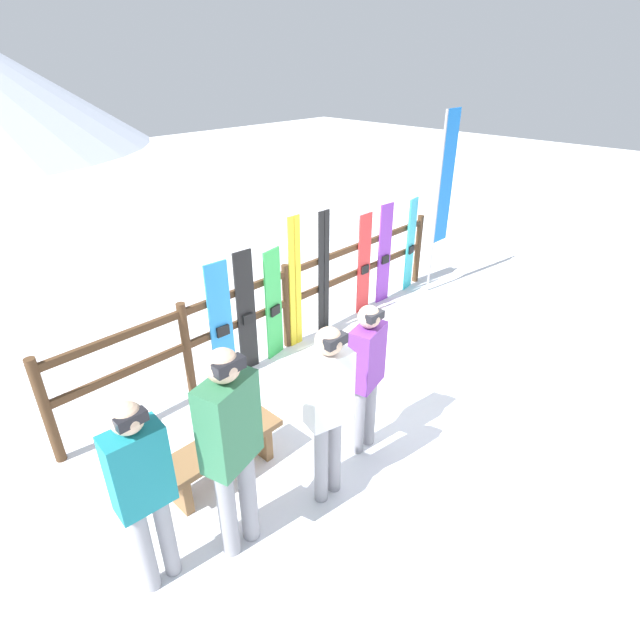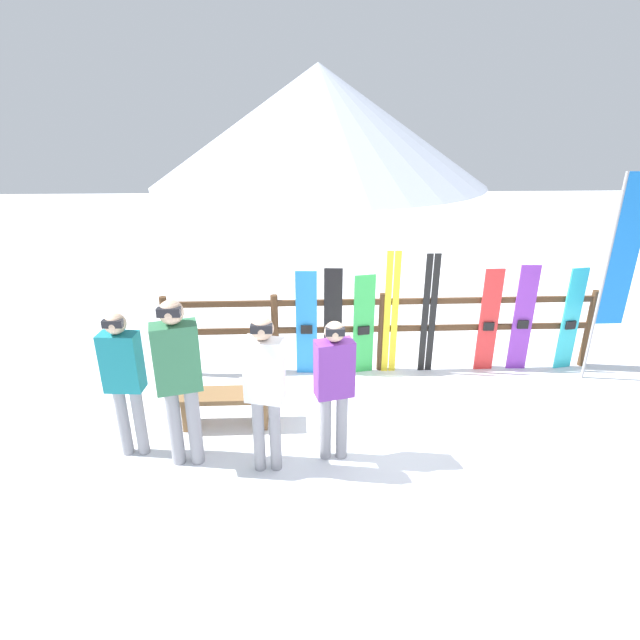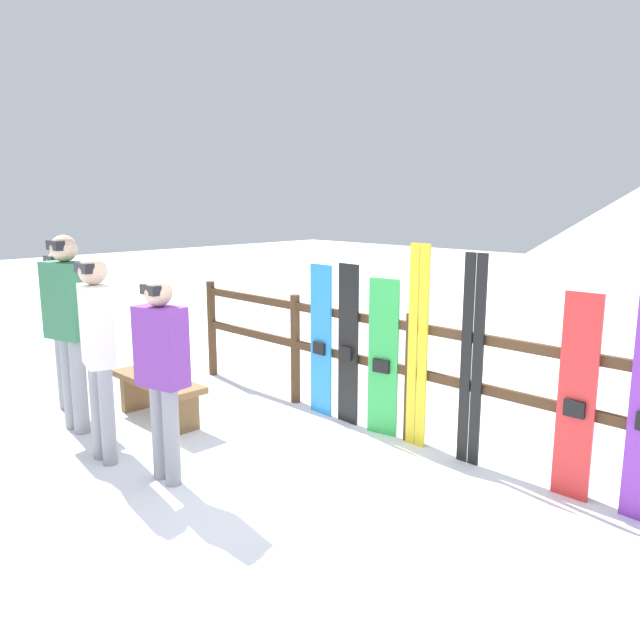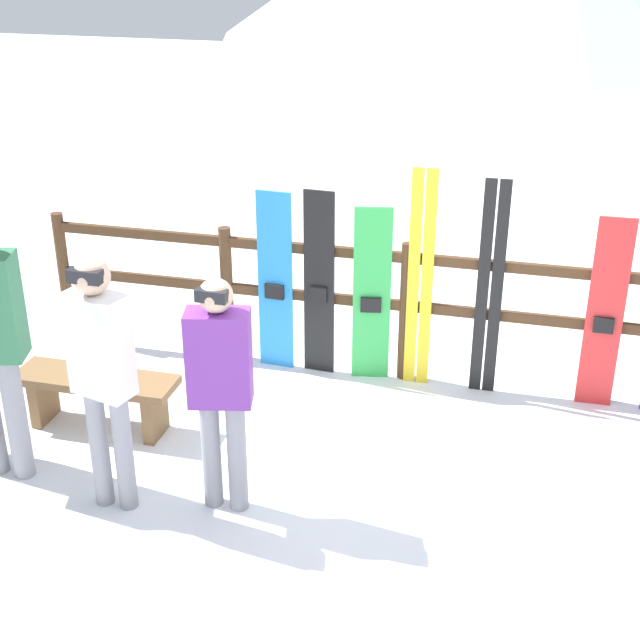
% 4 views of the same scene
% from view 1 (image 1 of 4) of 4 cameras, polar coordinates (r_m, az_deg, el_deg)
% --- Properties ---
extents(ground_plane, '(40.00, 40.00, 0.00)m').
position_cam_1_polar(ground_plane, '(5.84, 7.21, -8.52)').
color(ground_plane, white).
extents(fence, '(6.06, 0.10, 1.15)m').
position_cam_1_polar(fence, '(6.41, -3.89, 2.46)').
color(fence, '#4C331E').
rests_on(fence, ground).
extents(bench, '(1.19, 0.36, 0.43)m').
position_cam_1_polar(bench, '(4.71, -11.28, -14.57)').
color(bench, brown).
rests_on(bench, ground).
extents(person_purple, '(0.42, 0.29, 1.56)m').
position_cam_1_polar(person_purple, '(4.60, 5.33, -5.64)').
color(person_purple, gray).
rests_on(person_purple, ground).
extents(person_white, '(0.41, 0.29, 1.69)m').
position_cam_1_polar(person_white, '(4.04, 0.97, -9.42)').
color(person_white, gray).
rests_on(person_white, ground).
extents(person_plaid_green, '(0.49, 0.35, 1.81)m').
position_cam_1_polar(person_plaid_green, '(3.66, -10.14, -13.44)').
color(person_plaid_green, gray).
rests_on(person_plaid_green, ground).
extents(person_teal, '(0.40, 0.24, 1.62)m').
position_cam_1_polar(person_teal, '(3.66, -19.63, -17.36)').
color(person_teal, gray).
rests_on(person_teal, ground).
extents(snowboard_blue, '(0.29, 0.07, 1.50)m').
position_cam_1_polar(snowboard_blue, '(5.77, -11.23, -0.54)').
color(snowboard_blue, '#288CE0').
rests_on(snowboard_blue, ground).
extents(snowboard_black_stripe, '(0.25, 0.07, 1.54)m').
position_cam_1_polar(snowboard_black_stripe, '(5.95, -8.42, 0.81)').
color(snowboard_black_stripe, black).
rests_on(snowboard_black_stripe, ground).
extents(snowboard_green, '(0.30, 0.10, 1.44)m').
position_cam_1_polar(snowboard_green, '(6.20, -5.32, 1.72)').
color(snowboard_green, green).
rests_on(snowboard_green, ground).
extents(ski_pair_yellow, '(0.19, 0.02, 1.77)m').
position_cam_1_polar(ski_pair_yellow, '(6.36, -2.87, 4.16)').
color(ski_pair_yellow, yellow).
rests_on(ski_pair_yellow, ground).
extents(ski_pair_black, '(0.20, 0.02, 1.72)m').
position_cam_1_polar(ski_pair_black, '(6.71, 0.43, 5.32)').
color(ski_pair_black, black).
rests_on(ski_pair_black, ground).
extents(snowboard_red, '(0.27, 0.06, 1.50)m').
position_cam_1_polar(snowboard_red, '(7.34, 5.05, 6.34)').
color(snowboard_red, red).
rests_on(snowboard_red, ground).
extents(snowboard_purple, '(0.27, 0.06, 1.55)m').
position_cam_1_polar(snowboard_purple, '(7.69, 7.37, 7.43)').
color(snowboard_purple, purple).
rests_on(snowboard_purple, ground).
extents(snowboard_cyan, '(0.27, 0.09, 1.50)m').
position_cam_1_polar(snowboard_cyan, '(8.23, 10.30, 8.43)').
color(snowboard_cyan, '#2DBFCC').
rests_on(snowboard_cyan, ground).
extents(rental_flag, '(0.40, 0.04, 2.78)m').
position_cam_1_polar(rental_flag, '(8.03, 13.89, 14.40)').
color(rental_flag, '#99999E').
rests_on(rental_flag, ground).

